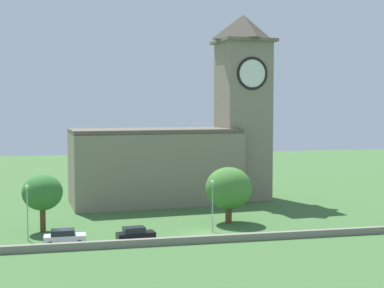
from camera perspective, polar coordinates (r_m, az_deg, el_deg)
name	(u,v)px	position (r m, az deg, el deg)	size (l,w,h in m)	color
ground_plane	(178,211)	(83.63, -1.43, -6.82)	(200.00, 200.00, 0.00)	#3D6633
church	(186,145)	(90.98, -0.66, -0.11)	(33.39, 13.47, 30.54)	gray
quay_barrier	(211,239)	(64.88, 1.94, -9.61)	(48.39, 0.70, 0.83)	gray
car_white	(64,237)	(65.43, -12.82, -9.18)	(4.66, 2.29, 1.72)	silver
car_black	(135,234)	(65.44, -5.77, -9.10)	(4.56, 2.54, 1.73)	black
streetlamp_west_end	(27,203)	(67.72, -16.38, -5.77)	(0.44, 0.44, 6.50)	#9EA0A5
streetlamp_west_mid	(212,197)	(69.54, 2.09, -5.39)	(0.44, 0.44, 6.43)	#9EA0A5
tree_riverside_east	(42,193)	(71.81, -14.95, -4.80)	(4.95, 4.95, 7.15)	brown
tree_by_tower	(229,188)	(74.67, 3.74, -4.50)	(6.16, 6.16, 7.46)	brown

